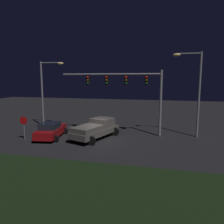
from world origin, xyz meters
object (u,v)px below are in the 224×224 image
Objects in this scene: pickup_truck at (96,128)px; street_lamp_left at (47,86)px; car_sedan at (51,130)px; stop_sign at (24,123)px; street_lamp_right at (194,84)px; traffic_signal_gantry at (127,85)px.

street_lamp_left is (-7.09, 3.48, 3.85)m from pickup_truck.
street_lamp_left is (-2.79, 4.43, 4.11)m from car_sedan.
street_lamp_left reaches higher than stop_sign.
car_sedan is 0.61× the size of street_lamp_left.
street_lamp_right is (13.21, 3.66, 4.40)m from car_sedan.
pickup_truck is at bearing -26.18° from street_lamp_left.
street_lamp_right is at bearing -54.25° from pickup_truck.
car_sedan is at bearing -164.50° from street_lamp_right.
pickup_truck is 2.58× the size of stop_sign.
traffic_signal_gantry is 1.36× the size of street_lamp_left.
traffic_signal_gantry is at bearing 26.42° from stop_sign.
car_sedan is 2.51m from stop_sign.
stop_sign is (-6.31, -2.21, 0.56)m from pickup_truck.
traffic_signal_gantry is at bearing -7.73° from street_lamp_left.
street_lamp_right reaches higher than car_sedan.
pickup_truck is at bearing -86.91° from car_sedan.
street_lamp_left is at bearing 82.64° from pickup_truck.
traffic_signal_gantry is at bearing -74.75° from car_sedan.
traffic_signal_gantry is 9.70m from street_lamp_left.
traffic_signal_gantry reaches higher than stop_sign.
street_lamp_left reaches higher than car_sedan.
street_lamp_left is 6.62m from stop_sign.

